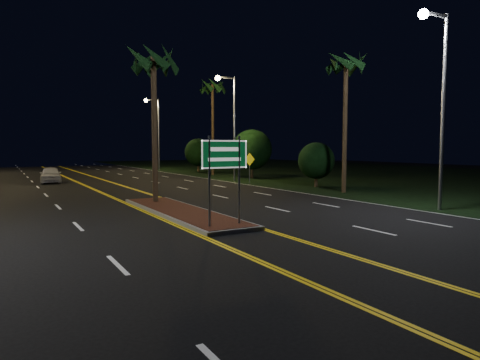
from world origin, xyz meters
TOP-DOWN VIEW (x-y plane):
  - ground at (0.00, 0.00)m, footprint 120.00×120.00m
  - grass_right at (30.00, 25.00)m, footprint 40.00×110.00m
  - median_island at (0.00, 7.00)m, footprint 2.25×10.25m
  - highway_sign at (0.00, 2.80)m, footprint 1.80×0.08m
  - streetlight_right_near at (10.61, 2.00)m, footprint 1.91×0.44m
  - streetlight_right_mid at (10.61, 22.00)m, footprint 1.91×0.44m
  - streetlight_right_far at (10.61, 42.00)m, footprint 1.91×0.44m
  - palm_median at (0.00, 10.50)m, footprint 2.40×2.40m
  - palm_right_near at (12.50, 10.00)m, footprint 2.40×2.40m
  - palm_right_far at (12.80, 30.00)m, footprint 2.40×2.40m
  - shrub_near at (13.50, 14.00)m, footprint 2.70×2.70m
  - shrub_mid at (14.00, 24.00)m, footprint 3.78×3.78m
  - shrub_far at (13.80, 36.00)m, footprint 3.24×3.24m
  - car_near at (-3.23, 27.74)m, footprint 2.49×4.90m
  - warning_sign at (10.80, 19.09)m, footprint 1.03×0.18m

SIDE VIEW (x-z plane):
  - ground at x=0.00m, z-range 0.00..0.00m
  - grass_right at x=30.00m, z-range 0.00..0.01m
  - median_island at x=0.00m, z-range 0.00..0.17m
  - car_near at x=-3.23m, z-range 0.00..1.57m
  - warning_sign at x=10.80m, z-range 0.37..2.84m
  - shrub_near at x=13.50m, z-range 0.30..3.60m
  - shrub_far at x=13.80m, z-range 0.36..4.32m
  - highway_sign at x=0.00m, z-range 0.80..4.00m
  - shrub_mid at x=14.00m, z-range 0.42..5.04m
  - streetlight_right_near at x=10.61m, z-range 1.16..10.16m
  - streetlight_right_mid at x=10.61m, z-range 1.16..10.16m
  - streetlight_right_far at x=10.61m, z-range 1.16..10.16m
  - palm_median at x=0.00m, z-range 3.13..11.43m
  - palm_right_near at x=12.50m, z-range 3.56..12.86m
  - palm_right_far at x=12.80m, z-range 3.99..14.29m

